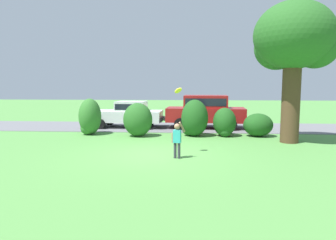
% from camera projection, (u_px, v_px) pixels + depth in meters
% --- Properties ---
extents(ground_plane, '(80.00, 80.00, 0.00)m').
position_uv_depth(ground_plane, '(153.00, 154.00, 11.18)').
color(ground_plane, '#518E42').
extents(driveway_strip, '(28.00, 4.40, 0.02)m').
position_uv_depth(driveway_strip, '(167.00, 127.00, 18.31)').
color(driveway_strip, slate).
rests_on(driveway_strip, ground).
extents(oak_tree_large, '(3.60, 3.49, 6.06)m').
position_uv_depth(oak_tree_large, '(294.00, 42.00, 13.10)').
color(oak_tree_large, '#513823').
rests_on(oak_tree_large, ground).
extents(shrub_near_tree, '(1.11, 1.31, 1.84)m').
position_uv_depth(shrub_near_tree, '(90.00, 118.00, 15.55)').
color(shrub_near_tree, '#33702B').
rests_on(shrub_near_tree, ground).
extents(shrub_centre_left, '(1.43, 1.23, 1.65)m').
position_uv_depth(shrub_centre_left, '(138.00, 120.00, 14.96)').
color(shrub_centre_left, '#286023').
rests_on(shrub_centre_left, ground).
extents(shrub_centre, '(1.32, 1.28, 1.81)m').
position_uv_depth(shrub_centre, '(194.00, 119.00, 15.03)').
color(shrub_centre, '#1E511C').
rests_on(shrub_centre, ground).
extents(shrub_centre_right, '(1.13, 1.23, 1.41)m').
position_uv_depth(shrub_centre_right, '(225.00, 123.00, 15.03)').
color(shrub_centre_right, '#1E511C').
rests_on(shrub_centre_right, ground).
extents(shrub_far_end, '(1.43, 1.20, 1.14)m').
position_uv_depth(shrub_far_end, '(258.00, 125.00, 14.97)').
color(shrub_far_end, '#1E511C').
rests_on(shrub_far_end, ground).
extents(parked_sedan, '(4.46, 2.21, 1.56)m').
position_uv_depth(parked_sedan, '(128.00, 113.00, 18.13)').
color(parked_sedan, white).
rests_on(parked_sedan, ground).
extents(parked_suv, '(4.79, 2.30, 1.92)m').
position_uv_depth(parked_suv, '(206.00, 110.00, 17.78)').
color(parked_suv, maroon).
rests_on(parked_suv, ground).
extents(child_thrower, '(0.47, 0.23, 1.29)m').
position_uv_depth(child_thrower, '(177.00, 138.00, 10.46)').
color(child_thrower, '#383842').
rests_on(child_thrower, ground).
extents(frisbee, '(0.32, 0.26, 0.28)m').
position_uv_depth(frisbee, '(178.00, 91.00, 10.94)').
color(frisbee, yellow).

